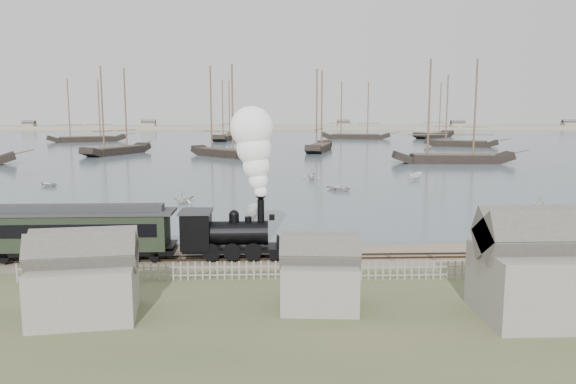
{
  "coord_description": "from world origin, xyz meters",
  "views": [
    {
      "loc": [
        -0.89,
        -40.65,
        10.5
      ],
      "look_at": [
        1.08,
        6.45,
        3.5
      ],
      "focal_mm": 35.0,
      "sensor_mm": 36.0,
      "label": 1
    }
  ],
  "objects": [
    {
      "name": "schooner_3",
      "position": [
        12.68,
        98.0,
        10.06
      ],
      "size": [
        9.41,
        20.16,
        20.0
      ],
      "primitive_type": null,
      "rotation": [
        0.0,
        0.0,
        1.31
      ],
      "color": "black",
      "rests_on": "harbor_water"
    },
    {
      "name": "rowboat_4",
      "position": [
        27.01,
        14.45,
        0.9
      ],
      "size": [
        4.06,
        3.85,
        1.68
      ],
      "primitive_type": "imported",
      "rotation": [
        0.0,
        0.0,
        5.84
      ],
      "color": "silver",
      "rests_on": "harbor_water"
    },
    {
      "name": "harbor_water",
      "position": [
        0.0,
        170.0,
        0.03
      ],
      "size": [
        600.0,
        336.0,
        0.06
      ],
      "primitive_type": "cube",
      "color": "#485B67",
      "rests_on": "ground"
    },
    {
      "name": "schooner_5",
      "position": [
        53.73,
        113.43,
        10.06
      ],
      "size": [
        19.6,
        12.5,
        20.0
      ],
      "primitive_type": null,
      "rotation": [
        0.0,
        0.0,
        -0.45
      ],
      "color": "black",
      "rests_on": "harbor_water"
    },
    {
      "name": "shed_left",
      "position": [
        -10.0,
        -13.0,
        0.0
      ],
      "size": [
        5.0,
        4.0,
        4.1
      ],
      "primitive_type": null,
      "color": "gray",
      "rests_on": "ground"
    },
    {
      "name": "schooner_6",
      "position": [
        -57.42,
        141.12,
        10.06
      ],
      "size": [
        23.75,
        14.99,
        20.0
      ],
      "primitive_type": null,
      "rotation": [
        0.0,
        0.0,
        0.44
      ],
      "color": "black",
      "rests_on": "harbor_water"
    },
    {
      "name": "rowboat_7",
      "position": [
        6.13,
        42.39,
        0.85
      ],
      "size": [
        3.39,
        3.05,
        1.58
      ],
      "primitive_type": "imported",
      "rotation": [
        0.0,
        0.0,
        6.12
      ],
      "color": "silver",
      "rests_on": "harbor_water"
    },
    {
      "name": "schooner_2",
      "position": [
        -9.95,
        82.88,
        10.06
      ],
      "size": [
        16.21,
        16.47,
        20.0
      ],
      "primitive_type": null,
      "rotation": [
        0.0,
        0.0,
        -0.8
      ],
      "color": "black",
      "rests_on": "harbor_water"
    },
    {
      "name": "shed_mid",
      "position": [
        2.0,
        -12.0,
        0.0
      ],
      "size": [
        4.0,
        3.5,
        3.6
      ],
      "primitive_type": null,
      "color": "gray",
      "rests_on": "ground"
    },
    {
      "name": "far_spit",
      "position": [
        0.0,
        250.0,
        0.0
      ],
      "size": [
        500.0,
        20.0,
        1.8
      ],
      "primitive_type": "cube",
      "color": "tan",
      "rests_on": "ground"
    },
    {
      "name": "schooner_9",
      "position": [
        60.88,
        161.87,
        10.06
      ],
      "size": [
        20.68,
        22.22,
        20.0
      ],
      "primitive_type": null,
      "rotation": [
        0.0,
        0.0,
        0.84
      ],
      "color": "black",
      "rests_on": "harbor_water"
    },
    {
      "name": "rowboat_3",
      "position": [
        8.76,
        30.7,
        0.42
      ],
      "size": [
        4.14,
        4.23,
        0.72
      ],
      "primitive_type": "imported",
      "rotation": [
        0.0,
        0.0,
        0.85
      ],
      "color": "silver",
      "rests_on": "harbor_water"
    },
    {
      "name": "rowboat_0",
      "position": [
        -20.75,
        13.36,
        0.44
      ],
      "size": [
        4.37,
        4.49,
        0.76
      ],
      "primitive_type": "imported",
      "rotation": [
        0.0,
        0.0,
        0.87
      ],
      "color": "silver",
      "rests_on": "harbor_water"
    },
    {
      "name": "rowboat_5",
      "position": [
        21.34,
        40.73,
        0.66
      ],
      "size": [
        2.87,
        3.11,
        1.19
      ],
      "primitive_type": "imported",
      "rotation": [
        0.0,
        0.0,
        2.27
      ],
      "color": "silver",
      "rests_on": "harbor_water"
    },
    {
      "name": "shed_right",
      "position": [
        13.0,
        -14.0,
        0.0
      ],
      "size": [
        6.0,
        5.0,
        5.1
      ],
      "primitive_type": null,
      "color": "gray",
      "rests_on": "ground"
    },
    {
      "name": "schooner_7",
      "position": [
        -13.59,
        149.86,
        10.06
      ],
      "size": [
        9.54,
        24.03,
        20.0
      ],
      "primitive_type": null,
      "rotation": [
        0.0,
        0.0,
        1.39
      ],
      "color": "black",
      "rests_on": "harbor_water"
    },
    {
      "name": "locomotive",
      "position": [
        -1.99,
        -2.0,
        4.75
      ],
      "size": [
        8.28,
        3.09,
        10.32
      ],
      "color": "black",
      "rests_on": "ground"
    },
    {
      "name": "rowboat_6",
      "position": [
        -30.47,
        36.5,
        0.4
      ],
      "size": [
        3.99,
        4.06,
        0.69
      ],
      "primitive_type": "imported",
      "rotation": [
        0.0,
        0.0,
        3.98
      ],
      "color": "silver",
      "rests_on": "harbor_water"
    },
    {
      "name": "picket_fence_west",
      "position": [
        -6.5,
        -7.0,
        0.0
      ],
      "size": [
        19.0,
        0.1,
        1.2
      ],
      "primitive_type": null,
      "color": "gray",
      "rests_on": "ground"
    },
    {
      "name": "beached_dinghy",
      "position": [
        -9.38,
        0.03,
        0.41
      ],
      "size": [
        3.25,
        4.23,
        0.81
      ],
      "primitive_type": "imported",
      "rotation": [
        0.0,
        0.0,
        1.45
      ],
      "color": "silver",
      "rests_on": "ground"
    },
    {
      "name": "rowboat_2",
      "position": [
        -2.07,
        12.43,
        0.71
      ],
      "size": [
        3.42,
        1.35,
        1.31
      ],
      "primitive_type": "imported",
      "rotation": [
        0.0,
        0.0,
        3.12
      ],
      "color": "silver",
      "rests_on": "harbor_water"
    },
    {
      "name": "schooner_1",
      "position": [
        -35.01,
        90.67,
        10.06
      ],
      "size": [
        13.01,
        20.29,
        20.0
      ],
      "primitive_type": null,
      "rotation": [
        0.0,
        0.0,
        1.12
      ],
      "color": "black",
      "rests_on": "harbor_water"
    },
    {
      "name": "rowboat_1",
      "position": [
        -9.96,
        21.74,
        0.74
      ],
      "size": [
        3.36,
        3.42,
        1.37
      ],
      "primitive_type": "imported",
      "rotation": [
        0.0,
        0.0,
        2.23
      ],
      "color": "silver",
      "rests_on": "harbor_water"
    },
    {
      "name": "rail_track",
      "position": [
        0.0,
        -2.0,
        0.04
      ],
      "size": [
        120.0,
        1.8,
        0.16
      ],
      "color": "#33251C",
      "rests_on": "ground"
    },
    {
      "name": "ground",
      "position": [
        0.0,
        0.0,
        0.0
      ],
      "size": [
        600.0,
        600.0,
        0.0
      ],
      "primitive_type": "plane",
      "color": "gray",
      "rests_on": "ground"
    },
    {
      "name": "picket_fence_east",
      "position": [
        12.5,
        -7.5,
        0.0
      ],
      "size": [
        15.0,
        0.1,
        1.2
      ],
      "primitive_type": null,
      "color": "gray",
      "rests_on": "ground"
    },
    {
      "name": "passenger_coach",
      "position": [
        -14.23,
        -2.0,
        2.16
      ],
      "size": [
        14.08,
        2.72,
        3.42
      ],
      "color": "black",
      "rests_on": "ground"
    },
    {
      "name": "schooner_8",
      "position": [
        30.84,
        154.36,
        10.06
      ],
      "size": [
        24.53,
        9.85,
        20.0
      ],
      "primitive_type": null,
      "rotation": [
        0.0,
        0.0,
        -0.19
      ],
      "color": "black",
      "rests_on": "harbor_water"
    },
    {
      "name": "schooner_4",
      "position": [
        35.57,
        66.57,
        10.06
      ],
      "size": [
        23.14,
        7.0,
        20.0
      ],
      "primitive_type": null,
      "rotation": [
        0.0,
        0.0,
        -0.08
      ],
      "color": "black",
      "rests_on": "harbor_water"
    }
  ]
}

